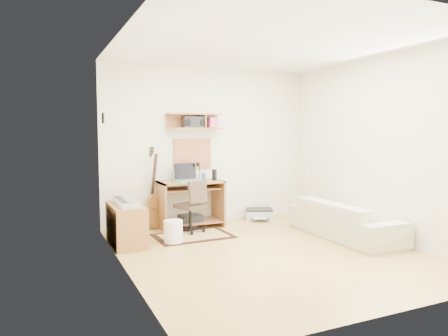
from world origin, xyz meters
name	(u,v)px	position (x,y,z in m)	size (l,w,h in m)	color
floor	(269,252)	(0.00, 0.00, -0.01)	(3.60, 4.00, 0.01)	tan
ceiling	(271,44)	(0.00, 0.00, 2.60)	(3.60, 4.00, 0.01)	white
back_wall	(209,145)	(0.00, 2.00, 1.30)	(3.60, 0.01, 2.60)	silver
left_wall	(124,153)	(-1.80, 0.00, 1.30)	(0.01, 4.00, 2.60)	silver
right_wall	(379,148)	(1.80, 0.00, 1.30)	(0.01, 4.00, 2.60)	silver
wall_shelf	(195,121)	(-0.30, 1.88, 1.70)	(0.90, 0.25, 0.26)	#9B6736
cork_board	(193,154)	(-0.30, 1.98, 1.17)	(0.64, 0.03, 0.49)	tan
wall_photo	(103,118)	(-1.79, 1.50, 1.72)	(0.02, 0.20, 0.15)	#4C8CBF
desk	(191,204)	(-0.43, 1.73, 0.38)	(1.00, 0.55, 0.75)	#9B6736
laptop	(189,172)	(-0.46, 1.71, 0.89)	(0.37, 0.37, 0.28)	silver
speaker	(214,175)	(-0.04, 1.68, 0.84)	(0.08, 0.08, 0.18)	black
desk_lamp	(200,171)	(-0.22, 1.87, 0.89)	(0.09, 0.09, 0.28)	black
pencil_cup	(204,176)	(-0.17, 1.83, 0.80)	(0.07, 0.07, 0.10)	#335D99
boombox	(194,123)	(-0.32, 1.87, 1.68)	(0.37, 0.17, 0.19)	black
rug	(193,236)	(-0.60, 1.15, 0.01)	(1.10, 0.74, 0.01)	beige
task_chair	(190,206)	(-0.56, 1.40, 0.41)	(0.42, 0.42, 0.82)	#382B21
cabinet	(126,224)	(-1.58, 1.14, 0.28)	(0.40, 0.90, 0.55)	#9B6736
music_keyboard	(125,202)	(-1.58, 1.14, 0.58)	(0.24, 0.78, 0.07)	#B2B5BA
guitar	(154,188)	(-0.98, 1.86, 0.65)	(0.35, 0.22, 1.30)	olive
waste_basket	(173,232)	(-0.98, 0.93, 0.16)	(0.26, 0.26, 0.31)	white
printer	(259,214)	(0.87, 1.81, 0.09)	(0.47, 0.37, 0.18)	#A5A8AA
sofa	(345,213)	(1.38, 0.19, 0.36)	(1.83, 0.53, 0.72)	#B9B392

